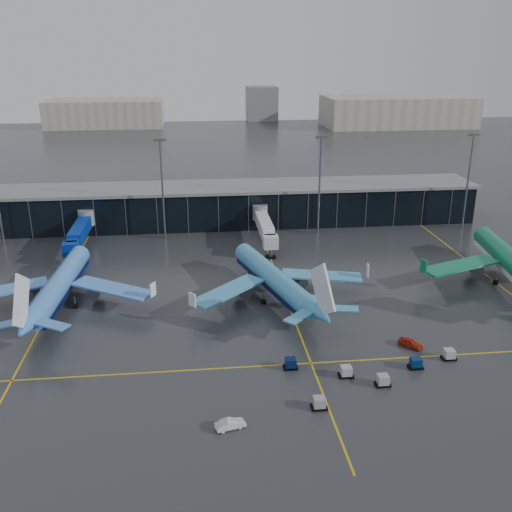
{
  "coord_description": "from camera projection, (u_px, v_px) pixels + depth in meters",
  "views": [
    {
      "loc": [
        -7.09,
        -91.2,
        46.25
      ],
      "look_at": [
        5.0,
        18.0,
        6.0
      ],
      "focal_mm": 40.0,
      "sensor_mm": 36.0,
      "label": 1
    }
  ],
  "objects": [
    {
      "name": "distant_hangars",
      "position": [
        283.0,
        111.0,
        355.94
      ],
      "size": [
        260.0,
        71.0,
        22.0
      ],
      "color": "#B2AD99",
      "rests_on": "ground"
    },
    {
      "name": "flood_masts",
      "position": [
        242.0,
        184.0,
        144.18
      ],
      "size": [
        203.0,
        0.5,
        25.5
      ],
      "color": "#595B60",
      "rests_on": "ground"
    },
    {
      "name": "airliner_aer_lingus",
      "position": [
        512.0,
        249.0,
        117.84
      ],
      "size": [
        46.66,
        51.37,
        14.11
      ],
      "primitive_type": null,
      "rotation": [
        0.0,
        0.0,
        -0.15
      ],
      "color": "#0D734B",
      "rests_on": "ground"
    },
    {
      "name": "baggage_carts",
      "position": [
        368.0,
        372.0,
        84.84
      ],
      "size": [
        27.5,
        12.11,
        1.7
      ],
      "color": "black",
      "rests_on": "ground"
    },
    {
      "name": "service_van_white",
      "position": [
        230.0,
        424.0,
        73.41
      ],
      "size": [
        4.2,
        2.4,
        1.31
      ],
      "primitive_type": "imported",
      "rotation": [
        0.0,
        0.0,
        1.84
      ],
      "color": "silver",
      "rests_on": "ground"
    },
    {
      "name": "airliner_klm_near",
      "position": [
        273.0,
        266.0,
        109.99
      ],
      "size": [
        48.16,
        51.71,
        13.17
      ],
      "primitive_type": null,
      "rotation": [
        0.0,
        0.0,
        0.28
      ],
      "color": "#3B90C3",
      "rests_on": "ground"
    },
    {
      "name": "mobile_airstair",
      "position": [
        309.0,
        305.0,
        107.25
      ],
      "size": [
        3.22,
        3.79,
        3.45
      ],
      "rotation": [
        0.0,
        0.0,
        -0.38
      ],
      "color": "silver",
      "rests_on": "ground"
    },
    {
      "name": "terminal_pier",
      "position": [
        221.0,
        204.0,
        157.75
      ],
      "size": [
        142.0,
        17.0,
        10.7
      ],
      "color": "black",
      "rests_on": "ground"
    },
    {
      "name": "jet_bridges",
      "position": [
        79.0,
        232.0,
        136.69
      ],
      "size": [
        94.0,
        27.5,
        7.2
      ],
      "color": "#595B60",
      "rests_on": "ground"
    },
    {
      "name": "service_van_red",
      "position": [
        411.0,
        343.0,
        93.38
      ],
      "size": [
        3.94,
        4.17,
        1.4
      ],
      "primitive_type": "imported",
      "rotation": [
        0.0,
        0.0,
        0.72
      ],
      "color": "#AB230D",
      "rests_on": "ground"
    },
    {
      "name": "ground",
      "position": [
        239.0,
        323.0,
        101.75
      ],
      "size": [
        600.0,
        600.0,
        0.0
      ],
      "primitive_type": "plane",
      "color": "#282B2D",
      "rests_on": "ground"
    },
    {
      "name": "airliner_arkefly",
      "position": [
        59.0,
        271.0,
        107.13
      ],
      "size": [
        40.71,
        45.67,
        13.34
      ],
      "primitive_type": null,
      "rotation": [
        0.0,
        0.0,
        -0.06
      ],
      "color": "#4282DA",
      "rests_on": "ground"
    },
    {
      "name": "taxi_lines",
      "position": [
        285.0,
        296.0,
        112.69
      ],
      "size": [
        220.0,
        120.0,
        0.02
      ],
      "color": "gold",
      "rests_on": "ground"
    }
  ]
}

